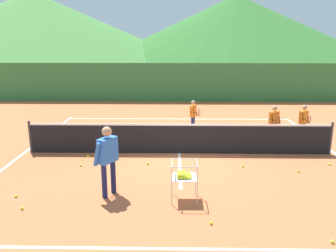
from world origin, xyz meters
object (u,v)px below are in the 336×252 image
Objects in this scene: tennis_ball_4 at (16,196)px; tennis_ball_10 at (88,156)px; tennis_net at (179,138)px; tennis_ball_3 at (298,171)px; ball_cart at (184,175)px; tennis_ball_1 at (81,165)px; tennis_ball_2 at (333,242)px; tennis_ball_7 at (22,208)px; student_0 at (193,113)px; tennis_ball_0 at (211,223)px; student_2 at (304,119)px; tennis_ball_9 at (329,164)px; tennis_ball_8 at (148,163)px; student_1 at (274,120)px; instructor at (108,155)px; tennis_ball_5 at (243,166)px.

tennis_ball_4 and tennis_ball_10 have the same top height.
tennis_net reaches higher than tennis_ball_3.
ball_cart reaches higher than tennis_ball_1.
tennis_net is at bearing 40.48° from tennis_ball_4.
tennis_ball_2 is 6.26m from tennis_ball_7.
tennis_ball_0 is (-0.01, -7.22, -0.71)m from student_0.
tennis_ball_4 is at bearing 165.61° from tennis_ball_0.
tennis_ball_0 is at bearing -7.62° from tennis_ball_7.
student_2 reaches higher than tennis_ball_9.
tennis_ball_9 is at bearing 41.97° from tennis_ball_0.
tennis_net is 5.73m from tennis_ball_2.
tennis_ball_0 is 1.00× the size of tennis_ball_8.
tennis_ball_8 is (-4.30, -2.44, -0.75)m from student_1.
tennis_ball_1 is (-7.34, -2.78, -0.75)m from student_2.
tennis_ball_0 is at bearing -30.11° from instructor.
tennis_ball_3 is 1.00× the size of tennis_ball_4.
student_2 is at bearing 30.20° from tennis_ball_4.
tennis_ball_4 is at bearing -147.06° from student_1.
student_1 is at bearing -171.42° from student_2.
tennis_ball_7 is at bearing -121.12° from student_0.
tennis_net is 142.04× the size of tennis_ball_9.
ball_cart reaches higher than tennis_ball_8.
tennis_ball_2 and tennis_ball_4 have the same top height.
tennis_ball_5 is 1.00× the size of tennis_ball_7.
tennis_ball_1 is (-6.24, -2.61, -0.75)m from student_1.
student_2 reaches higher than tennis_net.
tennis_ball_10 is at bearing 80.25° from tennis_ball_7.
student_2 is at bearing 25.74° from tennis_ball_8.
tennis_ball_9 is at bearing 15.47° from tennis_ball_4.
tennis_ball_1 is at bearing -130.64° from student_0.
tennis_ball_10 is (-1.91, 0.65, 0.00)m from tennis_ball_8.
instructor reaches higher than tennis_ball_3.
student_2 is at bearing 56.92° from tennis_ball_0.
tennis_ball_0 is at bearing -138.03° from tennis_ball_9.
student_1 reaches higher than ball_cart.
tennis_ball_2 is at bearing -34.29° from tennis_ball_1.
student_1 is 3.11m from tennis_ball_5.
instructor is at bearing -160.98° from tennis_ball_9.
ball_cart is 13.22× the size of tennis_ball_0.
tennis_ball_0 is at bearing -42.75° from tennis_ball_1.
student_2 is at bearing 87.75° from tennis_ball_9.
instructor is at bearing 156.30° from tennis_ball_2.
tennis_ball_8 is at bearing -131.74° from tennis_net.
student_0 is 18.13× the size of tennis_ball_4.
student_2 is 19.15× the size of tennis_ball_10.
tennis_ball_8 is (2.91, 2.23, 0.00)m from tennis_ball_4.
tennis_ball_7 is at bearing -131.62° from tennis_ball_8.
student_0 is at bearing 68.43° from tennis_ball_8.
tennis_ball_10 is at bearing -163.91° from student_1.
tennis_ball_10 is at bearing 113.23° from instructor.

